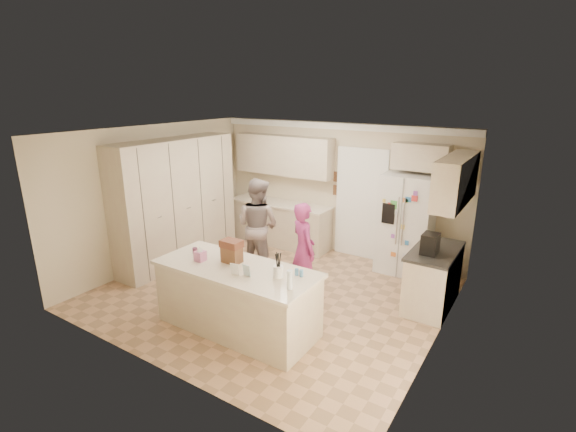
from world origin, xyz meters
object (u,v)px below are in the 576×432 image
Objects in this scene: tissue_box at (200,256)px; teen_boy at (258,225)px; refrigerator at (406,224)px; dollhouse_body at (232,255)px; coffee_maker at (430,244)px; utensil_crock at (278,271)px; teen_girl at (303,250)px; island_base at (237,299)px.

teen_boy is at bearing 101.66° from tissue_box.
teen_boy is at bearing -148.60° from refrigerator.
teen_boy is at bearing 115.43° from dollhouse_body.
coffee_maker is at bearing -177.29° from teen_boy.
coffee_maker is 2.99m from teen_boy.
refrigerator is at bearing 120.29° from coffee_maker.
refrigerator reaches higher than coffee_maker.
refrigerator is 2.66m from teen_boy.
teen_boy is (-2.26, -1.40, -0.04)m from refrigerator.
teen_boy is at bearing 133.08° from utensil_crock.
dollhouse_body is 0.15× the size of teen_boy.
coffee_maker is at bearing 52.88° from utensil_crock.
teen_girl is at bearing -121.87° from refrigerator.
coffee_maker is 0.14× the size of island_base.
tissue_box is (-0.55, -0.10, 0.56)m from island_base.
refrigerator is at bearing 77.65° from utensil_crock.
teen_girl is (0.39, 1.27, -0.26)m from dollhouse_body.
teen_girl is at bearing -163.59° from coffee_maker.
teen_girl is at bearing 162.08° from teen_boy.
utensil_crock is 0.58× the size of dollhouse_body.
tissue_box is (-1.88, -3.24, 0.10)m from refrigerator.
refrigerator is 1.44m from coffee_maker.
teen_boy is at bearing 118.12° from island_base.
tissue_box is at bearing 101.27° from teen_boy.
coffee_maker is at bearing 37.57° from tissue_box.
tissue_box is 0.08× the size of teen_boy.
island_base is 1.43m from teen_girl.
refrigerator is 1.17× the size of teen_girl.
teen_boy reaches higher than teen_girl.
utensil_crock is (0.65, 0.05, 0.56)m from island_base.
island_base is at bearing 10.30° from tissue_box.
coffee_maker is at bearing -60.14° from refrigerator.
teen_boy is at bearing -176.90° from coffee_maker.
island_base is 15.71× the size of tissue_box.
tissue_box is 0.45m from dollhouse_body.
refrigerator is 3.44m from island_base.
refrigerator is 2.08m from teen_girl.
teen_girl is at bearing 107.13° from utensil_crock.
coffee_maker is at bearing 42.83° from island_base.
tissue_box is 1.88m from teen_boy.
teen_boy reaches higher than utensil_crock.
utensil_crock is 1.07× the size of tissue_box.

